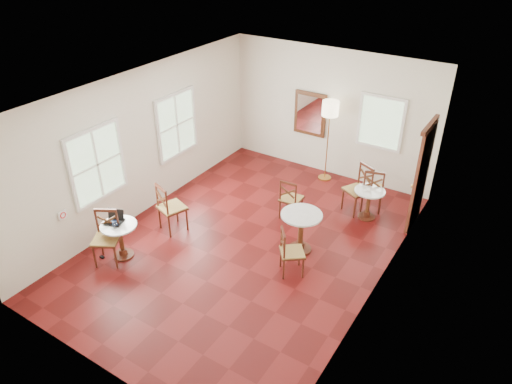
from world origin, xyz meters
TOP-DOWN VIEW (x-y plane):
  - ground at (0.00, 0.00)m, footprint 7.00×7.00m
  - room_shell at (-0.06, 0.27)m, footprint 5.02×7.02m
  - cafe_table_near at (-1.74, -1.55)m, footprint 0.65×0.65m
  - cafe_table_mid at (0.94, 0.36)m, footprint 0.76×0.76m
  - cafe_table_back at (1.60, 2.08)m, footprint 0.62×0.62m
  - chair_near_a at (-1.52, -0.41)m, footprint 0.61×0.61m
  - chair_near_b at (-1.84, -1.77)m, footprint 0.63×0.63m
  - chair_mid_a at (0.25, 1.23)m, footprint 0.44×0.44m
  - chair_mid_b at (1.09, -0.30)m, footprint 0.58×0.58m
  - chair_back_a at (1.54, 2.44)m, footprint 0.57×0.57m
  - chair_back_b at (1.31, 2.22)m, footprint 0.65×0.65m
  - floor_lamp at (0.14, 3.15)m, footprint 0.37×0.37m
  - laptop at (-1.86, -1.51)m, footprint 0.37×0.34m
  - mouse at (-1.79, -1.38)m, footprint 0.12×0.10m
  - navy_mug at (-1.76, -1.60)m, footprint 0.13×0.09m
  - water_glass at (-1.70, -1.66)m, footprint 0.06×0.06m
  - power_adapter at (-2.03, -1.81)m, footprint 0.09×0.05m

SIDE VIEW (x-z plane):
  - ground at x=0.00m, z-range 0.00..0.00m
  - power_adapter at x=-2.03m, z-range 0.00..0.03m
  - cafe_table_back at x=1.60m, z-range 0.08..0.73m
  - cafe_table_near at x=-1.74m, z-range 0.08..0.77m
  - chair_mid_b at x=1.09m, z-range 0.00..0.89m
  - chair_mid_a at x=0.25m, z-range 0.00..0.91m
  - chair_back_a at x=1.54m, z-range 0.00..0.99m
  - cafe_table_mid at x=0.94m, z-range 0.10..0.90m
  - chair_near_b at x=-1.84m, z-range 0.00..1.00m
  - chair_back_b at x=1.31m, z-range 0.00..1.04m
  - chair_near_a at x=-1.52m, z-range 0.00..1.04m
  - mouse at x=-1.79m, z-range 0.69..0.73m
  - water_glass at x=-1.70m, z-range 0.69..0.78m
  - navy_mug at x=-1.76m, z-range 0.69..0.79m
  - laptop at x=-1.86m, z-range 0.64..0.86m
  - floor_lamp at x=0.14m, z-range 0.67..2.60m
  - room_shell at x=-0.06m, z-range 0.38..3.39m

